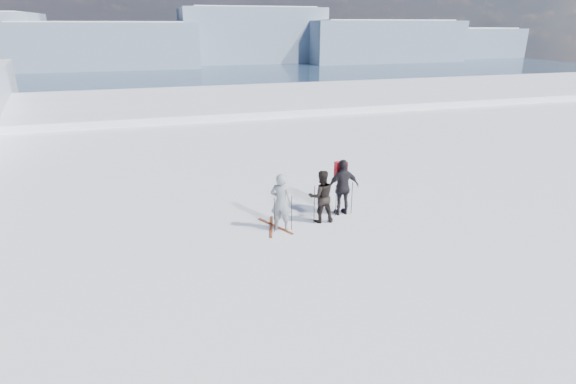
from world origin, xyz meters
name	(u,v)px	position (x,y,z in m)	size (l,w,h in m)	color
lake_basin	(221,174)	(0.00, 30.00, -6.50)	(820.00, 820.00, 71.62)	white
far_mountain_range	(182,40)	(29.60, 454.78, -7.19)	(770.00, 110.00, 53.00)	slate
skier_grey	(281,202)	(-1.79, 3.85, 0.97)	(0.71, 0.46, 1.94)	gray
skier_dark	(321,196)	(-0.30, 4.08, 0.92)	(0.89, 0.69, 1.83)	black
skier_pack	(343,187)	(0.65, 4.46, 1.01)	(1.18, 0.49, 2.02)	black
backpack	(342,149)	(0.65, 4.71, 2.34)	(0.43, 0.24, 0.65)	red
ski_poles	(317,206)	(-0.48, 4.02, 0.61)	(3.05, 0.70, 1.36)	black
skis_loose	(273,226)	(-1.99, 4.11, 0.01)	(0.84, 1.66, 0.03)	black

